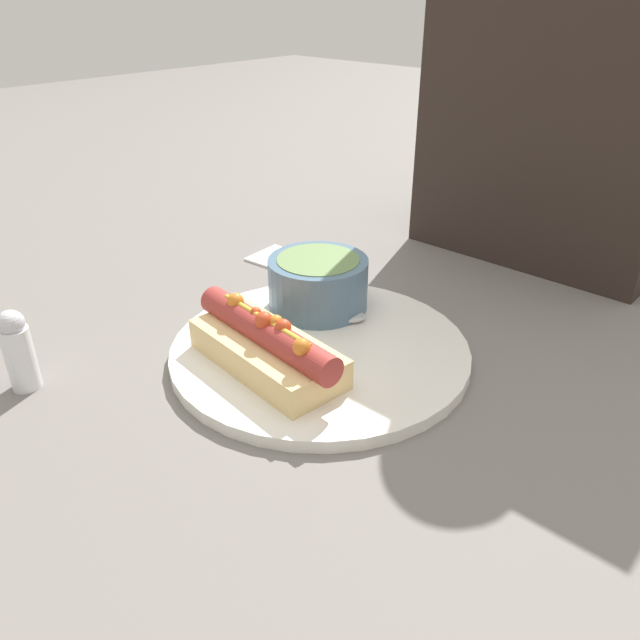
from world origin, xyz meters
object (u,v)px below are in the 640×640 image
Objects in this scene: soup_bowl at (318,281)px; seated_diner at (564,69)px; spoon at (323,317)px; hot_dog at (267,346)px; salt_shaker at (18,350)px.

seated_diner is at bearing 74.57° from soup_bowl.
soup_bowl is 0.80× the size of spoon.
hot_dog reaches higher than soup_bowl.
spoon is at bearing -37.21° from soup_bowl.
hot_dog is 0.33× the size of seated_diner.
salt_shaker is 0.69m from seated_diner.
hot_dog is 0.51m from seated_diner.
soup_bowl is 0.04m from spoon.
seated_diner is (0.07, 0.36, 0.22)m from spoon.
soup_bowl is 0.31m from salt_shaker.
salt_shaker reaches higher than spoon.
hot_dog is at bearing 46.17° from salt_shaker.
hot_dog is at bearing -120.52° from spoon.
seated_diner reaches higher than spoon.
hot_dog is at bearing -68.75° from soup_bowl.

